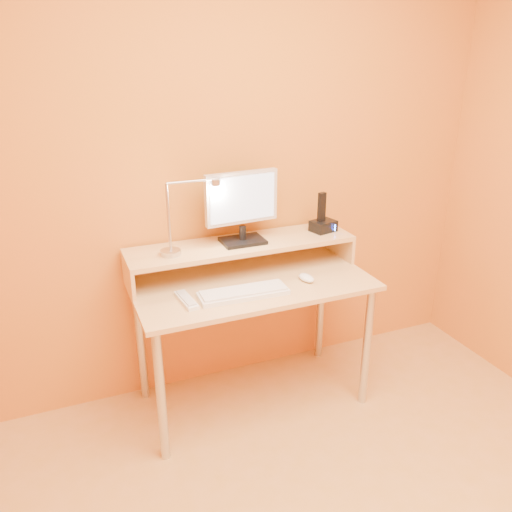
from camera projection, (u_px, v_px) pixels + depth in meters
name	position (u px, v px, depth m)	size (l,w,h in m)	color
wall_back	(229.00, 166.00, 2.65)	(3.00, 0.04, 2.50)	orange
desk_leg_fl	(161.00, 397.00, 2.30)	(0.04, 0.04, 0.69)	#BBBBBE
desk_leg_fr	(367.00, 347.00, 2.69)	(0.04, 0.04, 0.69)	#BBBBBE
desk_leg_bl	(141.00, 343.00, 2.73)	(0.04, 0.04, 0.69)	#BBBBBE
desk_leg_br	(321.00, 307.00, 3.12)	(0.04, 0.04, 0.69)	#BBBBBE
desk_lower	(253.00, 284.00, 2.58)	(1.20, 0.60, 0.03)	tan
shelf_riser_left	(128.00, 276.00, 2.47)	(0.02, 0.30, 0.14)	tan
shelf_riser_right	(339.00, 244.00, 2.89)	(0.02, 0.30, 0.14)	tan
desk_shelf	(242.00, 245.00, 2.65)	(1.20, 0.30, 0.03)	tan
monitor_foot	(243.00, 241.00, 2.64)	(0.22, 0.16, 0.02)	black
monitor_neck	(243.00, 233.00, 2.63)	(0.04, 0.04, 0.07)	black
monitor_panel	(242.00, 198.00, 2.56)	(0.39, 0.04, 0.26)	silver
monitor_back	(240.00, 196.00, 2.59)	(0.35, 0.01, 0.22)	black
monitor_screen	(243.00, 198.00, 2.55)	(0.35, 0.00, 0.23)	silver
lamp_base	(171.00, 252.00, 2.48)	(0.10, 0.10, 0.03)	#BBBBBE
lamp_post	(169.00, 218.00, 2.41)	(0.01, 0.01, 0.33)	#BBBBBE
lamp_arm	(191.00, 181.00, 2.39)	(0.01, 0.01, 0.24)	#BBBBBE
lamp_head	(216.00, 182.00, 2.44)	(0.04, 0.04, 0.03)	#BBBBBE
lamp_bulb	(216.00, 185.00, 2.45)	(0.03, 0.03, 0.00)	#FFEAC6
phone_dock	(323.00, 226.00, 2.80)	(0.13, 0.10, 0.06)	black
phone_handset	(322.00, 207.00, 2.75)	(0.04, 0.03, 0.16)	black
phone_led	(335.00, 228.00, 2.77)	(0.01, 0.00, 0.04)	#357BF8
keyboard	(244.00, 293.00, 2.42)	(0.43, 0.14, 0.02)	white
mouse	(306.00, 278.00, 2.58)	(0.06, 0.10, 0.03)	white
remote_control	(186.00, 300.00, 2.36)	(0.05, 0.20, 0.02)	white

